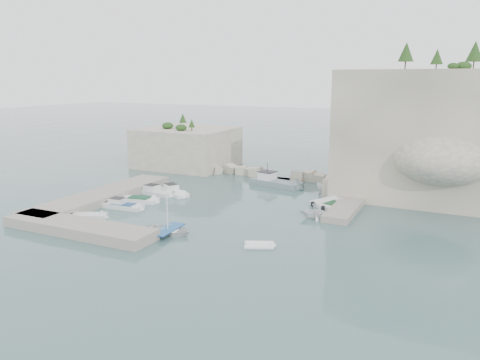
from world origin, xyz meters
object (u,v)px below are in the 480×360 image
at_px(motorboat_b, 156,194).
at_px(tender_east_b, 333,207).
at_px(rowboat, 168,234).
at_px(tender_east_c, 325,204).
at_px(motorboat_a, 174,194).
at_px(tender_east_d, 335,195).
at_px(motorboat_e, 89,218).
at_px(inflatable_dinghy, 259,247).
at_px(motorboat_c, 139,202).
at_px(tender_east_a, 315,218).
at_px(work_boat, 276,186).
at_px(motorboat_d, 123,209).

height_order(motorboat_b, tender_east_b, motorboat_b).
height_order(motorboat_b, rowboat, motorboat_b).
bearing_deg(tender_east_c, motorboat_a, 127.61).
distance_m(motorboat_b, tender_east_b, 24.43).
height_order(motorboat_a, tender_east_d, tender_east_d).
distance_m(motorboat_a, motorboat_e, 14.35).
distance_m(motorboat_b, rowboat, 17.47).
relative_size(motorboat_e, inflatable_dinghy, 1.41).
xyz_separation_m(motorboat_b, tender_east_b, (24.08, 4.14, 0.00)).
distance_m(motorboat_a, tender_east_d, 22.49).
bearing_deg(motorboat_c, tender_east_b, 10.40).
bearing_deg(rowboat, motorboat_e, 84.35).
bearing_deg(motorboat_b, tender_east_a, 5.12).
xyz_separation_m(motorboat_a, tender_east_a, (21.21, -2.49, 0.00)).
distance_m(motorboat_e, tender_east_a, 26.34).
height_order(motorboat_e, inflatable_dinghy, motorboat_e).
xyz_separation_m(inflatable_dinghy, tender_east_b, (2.75, 17.06, 0.00)).
distance_m(inflatable_dinghy, work_boat, 26.30).
bearing_deg(work_boat, tender_east_b, -24.74).
bearing_deg(rowboat, tender_east_d, -28.69).
xyz_separation_m(motorboat_d, rowboat, (10.55, -5.68, 0.00)).
relative_size(motorboat_d, tender_east_b, 1.24).
xyz_separation_m(motorboat_c, tender_east_b, (23.70, 8.43, 0.00)).
relative_size(motorboat_c, tender_east_b, 1.18).
distance_m(motorboat_e, rowboat, 11.44).
bearing_deg(tender_east_b, rowboat, 160.95).
distance_m(tender_east_b, work_boat, 13.43).
distance_m(tender_east_a, tender_east_d, 11.62).
bearing_deg(motorboat_c, tender_east_d, 24.11).
distance_m(motorboat_d, tender_east_d, 28.59).
distance_m(tender_east_b, tender_east_d, 6.38).
distance_m(motorboat_a, tender_east_c, 21.00).
height_order(motorboat_b, work_boat, work_boat).
distance_m(tender_east_a, tender_east_c, 6.71).
bearing_deg(tender_east_b, motorboat_a, 114.72).
xyz_separation_m(rowboat, tender_east_d, (11.54, 23.82, 0.00)).
relative_size(inflatable_dinghy, tender_east_c, 0.63).
distance_m(motorboat_a, tender_east_b, 22.13).
bearing_deg(motorboat_e, motorboat_d, 56.95).
distance_m(motorboat_c, tender_east_d, 26.70).
relative_size(motorboat_b, motorboat_d, 1.06).
distance_m(motorboat_e, work_boat, 28.43).
xyz_separation_m(tender_east_a, tender_east_d, (-0.65, 11.60, 0.00)).
relative_size(motorboat_a, motorboat_e, 1.48).
bearing_deg(motorboat_d, tender_east_c, 26.94).
xyz_separation_m(rowboat, work_boat, (2.11, 25.56, 0.00)).
height_order(rowboat, tender_east_c, rowboat).
bearing_deg(motorboat_c, tender_east_a, -1.59).
height_order(motorboat_d, tender_east_b, motorboat_d).
height_order(motorboat_c, motorboat_d, motorboat_d).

